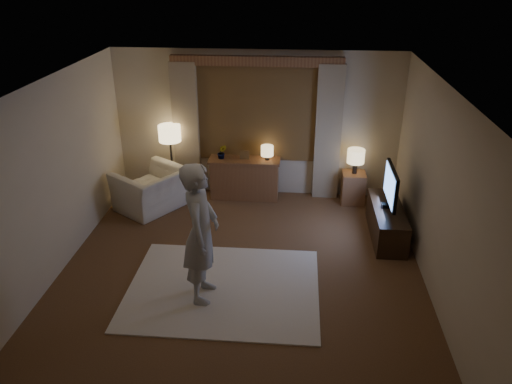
# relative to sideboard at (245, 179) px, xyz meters

# --- Properties ---
(room) EXTENTS (5.04, 5.54, 2.64)m
(room) POSITION_rel_sideboard_xyz_m (0.20, -2.00, 0.98)
(room) COLOR brown
(room) RESTS_ON ground
(rug) EXTENTS (2.50, 2.00, 0.02)m
(rug) POSITION_rel_sideboard_xyz_m (0.01, -2.81, -0.34)
(rug) COLOR beige
(rug) RESTS_ON floor
(sideboard) EXTENTS (1.20, 0.40, 0.70)m
(sideboard) POSITION_rel_sideboard_xyz_m (0.00, 0.00, 0.00)
(sideboard) COLOR brown
(sideboard) RESTS_ON floor
(picture_frame) EXTENTS (0.16, 0.02, 0.20)m
(picture_frame) POSITION_rel_sideboard_xyz_m (-0.00, 0.00, 0.45)
(picture_frame) COLOR brown
(picture_frame) RESTS_ON sideboard
(plant) EXTENTS (0.17, 0.13, 0.30)m
(plant) POSITION_rel_sideboard_xyz_m (-0.40, 0.00, 0.50)
(plant) COLOR #999999
(plant) RESTS_ON sideboard
(table_lamp_sideboard) EXTENTS (0.22, 0.22, 0.30)m
(table_lamp_sideboard) POSITION_rel_sideboard_xyz_m (0.40, 0.00, 0.55)
(table_lamp_sideboard) COLOR black
(table_lamp_sideboard) RESTS_ON sideboard
(floor_lamp) EXTENTS (0.39, 0.39, 1.34)m
(floor_lamp) POSITION_rel_sideboard_xyz_m (-1.31, -0.04, 0.77)
(floor_lamp) COLOR black
(floor_lamp) RESTS_ON floor
(armchair) EXTENTS (1.40, 1.44, 0.71)m
(armchair) POSITION_rel_sideboard_xyz_m (-1.54, -0.60, 0.01)
(armchair) COLOR beige
(armchair) RESTS_ON floor
(side_table) EXTENTS (0.40, 0.40, 0.56)m
(side_table) POSITION_rel_sideboard_xyz_m (1.93, -0.05, -0.07)
(side_table) COLOR brown
(side_table) RESTS_ON floor
(table_lamp_side) EXTENTS (0.30, 0.30, 0.44)m
(table_lamp_side) POSITION_rel_sideboard_xyz_m (1.93, -0.05, 0.52)
(table_lamp_side) COLOR black
(table_lamp_side) RESTS_ON side_table
(tv_stand) EXTENTS (0.45, 1.40, 0.50)m
(tv_stand) POSITION_rel_sideboard_xyz_m (2.35, -1.21, -0.10)
(tv_stand) COLOR black
(tv_stand) RESTS_ON floor
(tv) EXTENTS (0.22, 0.89, 0.64)m
(tv) POSITION_rel_sideboard_xyz_m (2.35, -1.21, 0.51)
(tv) COLOR black
(tv) RESTS_ON tv_stand
(person) EXTENTS (0.45, 0.67, 1.83)m
(person) POSITION_rel_sideboard_xyz_m (-0.21, -2.99, 0.59)
(person) COLOR #B3AEA5
(person) RESTS_ON rug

